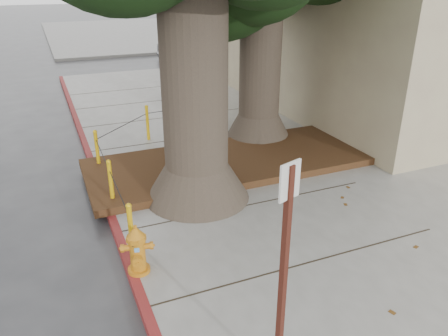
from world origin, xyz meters
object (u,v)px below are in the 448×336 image
object	(u,v)px
fire_hydrant	(137,250)
signpost	(284,269)
car_silver	(189,48)
car_red	(232,43)

from	to	relation	value
fire_hydrant	signpost	world-z (taller)	signpost
fire_hydrant	car_silver	distance (m)	18.42
car_silver	car_red	xyz separation A→B (m)	(2.87, 0.93, -0.01)
fire_hydrant	car_red	xyz separation A→B (m)	(9.47, 18.13, 0.04)
fire_hydrant	car_red	size ratio (longest dim) A/B	0.23
signpost	car_silver	xyz separation A→B (m)	(5.64, 19.64, -1.03)
fire_hydrant	car_red	world-z (taller)	car_red
fire_hydrant	car_silver	size ratio (longest dim) A/B	0.23
signpost	car_silver	size ratio (longest dim) A/B	0.76
car_silver	car_red	size ratio (longest dim) A/B	0.99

